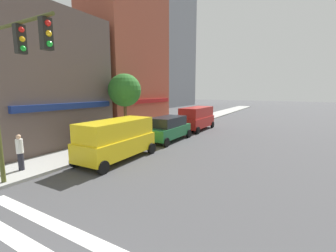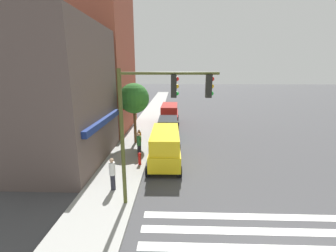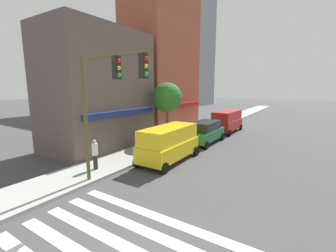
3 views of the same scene
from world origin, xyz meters
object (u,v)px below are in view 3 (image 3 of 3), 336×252
Objects in this scene: pedestrian_orange_vest at (159,137)px; pedestrian_green_top at (153,139)px; suv_green at (205,132)px; fire_hydrant at (143,151)px; van_red at (227,121)px; pedestrian_white_shirt at (95,154)px; van_yellow at (169,142)px; traffic_signal at (105,93)px; street_tree at (167,98)px.

pedestrian_orange_vest is 1.00× the size of pedestrian_green_top.
suv_green reaches higher than fire_hydrant.
van_red is 12.68m from fire_hydrant.
fire_hydrant is (-12.55, 1.70, -0.67)m from van_red.
pedestrian_orange_vest is 5.76m from pedestrian_white_shirt.
suv_green is at bearing -1.07° from van_yellow.
suv_green reaches higher than pedestrian_green_top.
van_yellow is 1.00× the size of van_red.
suv_green is at bearing -0.97° from traffic_signal.
street_tree is at bearing 15.81° from traffic_signal.
pedestrian_white_shirt reaches higher than fire_hydrant.
fire_hydrant is 0.16× the size of street_tree.
van_yellow is 4.74m from pedestrian_white_shirt.
van_yellow is 5.65m from street_tree.
fire_hydrant is (-1.47, -0.27, -0.46)m from pedestrian_green_top.
street_tree is at bearing 123.74° from suv_green.
pedestrian_orange_vest is at bearing 9.18° from fire_hydrant.
traffic_signal is 4.46m from pedestrian_white_shirt.
traffic_signal is at bearing 176.83° from van_yellow.
traffic_signal is 1.28× the size of van_red.
pedestrian_orange_vest is (6.93, 1.90, -3.55)m from traffic_signal.
street_tree is (3.24, 0.83, 2.95)m from pedestrian_green_top.
van_red is at bearing 141.72° from pedestrian_orange_vest.
traffic_signal is 1.28× the size of van_yellow.
pedestrian_white_shirt is 4.83m from pedestrian_green_top.
suv_green is 5.50m from pedestrian_green_top.
street_tree is (9.22, 2.61, -0.60)m from traffic_signal.
suv_green is at bearing -179.19° from van_red.
pedestrian_orange_vest is 2.50m from fire_hydrant.
van_red is 2.84× the size of pedestrian_white_shirt.
pedestrian_orange_vest is at bearing 162.99° from pedestrian_white_shirt.
street_tree reaches higher than van_yellow.
pedestrian_green_top is (4.78, -0.65, 0.00)m from pedestrian_white_shirt.
pedestrian_green_top is at bearing 65.91° from van_yellow.
traffic_signal is 3.64× the size of pedestrian_green_top.
van_red is 16.07m from pedestrian_white_shirt.
pedestrian_green_top is at bearing 16.55° from traffic_signal.
suv_green is 10.26m from pedestrian_white_shirt.
fire_hydrant is at bearing -166.87° from street_tree.
pedestrian_orange_vest is at bearing -162.83° from street_tree.
pedestrian_orange_vest is 0.96m from pedestrian_green_top.
street_tree is (4.71, 1.10, 3.41)m from fire_hydrant.
pedestrian_white_shirt is at bearing 164.87° from suv_green.
pedestrian_green_top is at bearing -19.05° from pedestrian_orange_vest.
van_yellow is 1.07× the size of suv_green.
street_tree reaches higher than pedestrian_white_shirt.
van_red is (17.05, -0.19, -3.34)m from traffic_signal.
pedestrian_white_shirt is (-5.73, 0.52, 0.00)m from pedestrian_orange_vest.
pedestrian_white_shirt is (-3.95, 2.61, -0.21)m from van_yellow.
pedestrian_white_shirt is 1.00× the size of pedestrian_green_top.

